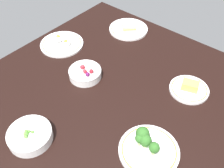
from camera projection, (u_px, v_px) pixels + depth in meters
The scene contains 7 objects.
dining_table at pixel (112, 90), 118.84cm from camera, with size 112.25×113.60×4.00cm, color black.
bowl_berries at pixel (85, 73), 120.67cm from camera, with size 15.22×15.22×5.88cm.
plate_cheese at pixel (189, 89), 115.05cm from camera, with size 17.37×17.37×4.97cm.
plate_sandwich at pixel (128, 28), 148.96cm from camera, with size 21.99×21.99×4.48cm.
bowl_peas at pixel (30, 135), 96.53cm from camera, with size 16.68×16.68×5.51cm.
plate_broccoli at pixel (148, 147), 93.13cm from camera, with size 22.05×22.05×8.59cm.
plate_eggs at pixel (62, 43), 139.21cm from camera, with size 22.93×22.93×4.76cm.
Camera 1 is at (-52.39, 62.85, 88.23)cm, focal length 41.68 mm.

